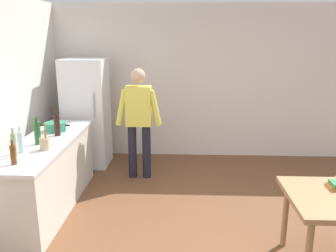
{
  "coord_description": "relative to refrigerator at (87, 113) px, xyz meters",
  "views": [
    {
      "loc": [
        -0.29,
        -3.34,
        2.19
      ],
      "look_at": [
        -0.49,
        1.34,
        0.97
      ],
      "focal_mm": 37.88,
      "sensor_mm": 36.0,
      "label": 1
    }
  ],
  "objects": [
    {
      "name": "kitchen_counter",
      "position": [
        -0.1,
        -1.6,
        -0.45
      ],
      "size": [
        0.64,
        2.2,
        0.9
      ],
      "color": "beige",
      "rests_on": "ground_plane"
    },
    {
      "name": "person",
      "position": [
        0.95,
        -0.55,
        0.08
      ],
      "size": [
        0.7,
        0.22,
        1.7
      ],
      "color": "#1E1E2D",
      "rests_on": "ground_plane"
    },
    {
      "name": "bottle_beer_brown",
      "position": [
        -0.1,
        -2.41,
        0.11
      ],
      "size": [
        0.06,
        0.06,
        0.26
      ],
      "color": "#5B3314",
      "rests_on": "kitchen_counter"
    },
    {
      "name": "cooking_pot",
      "position": [
        -0.13,
        -1.13,
        0.06
      ],
      "size": [
        0.4,
        0.28,
        0.12
      ],
      "color": "#2D845B",
      "rests_on": "kitchen_counter"
    },
    {
      "name": "utensil_jar",
      "position": [
        0.04,
        -1.94,
        0.08
      ],
      "size": [
        0.11,
        0.11,
        0.32
      ],
      "color": "tan",
      "rests_on": "kitchen_counter"
    },
    {
      "name": "ground_plane",
      "position": [
        1.9,
        -2.4,
        -0.9
      ],
      "size": [
        14.0,
        14.0,
        0.0
      ],
      "primitive_type": "plane",
      "color": "brown"
    },
    {
      "name": "bottle_wine_green",
      "position": [
        -0.12,
        -1.73,
        0.15
      ],
      "size": [
        0.08,
        0.08,
        0.34
      ],
      "color": "#1E5123",
      "rests_on": "kitchen_counter"
    },
    {
      "name": "refrigerator",
      "position": [
        0.0,
        0.0,
        0.0
      ],
      "size": [
        0.7,
        0.67,
        1.8
      ],
      "color": "white",
      "rests_on": "ground_plane"
    },
    {
      "name": "bottle_vinegar_tall",
      "position": [
        -0.2,
        -2.19,
        0.14
      ],
      "size": [
        0.06,
        0.06,
        0.32
      ],
      "color": "gray",
      "rests_on": "kitchen_counter"
    },
    {
      "name": "wall_back",
      "position": [
        1.9,
        0.6,
        0.45
      ],
      "size": [
        6.4,
        0.12,
        2.7
      ],
      "primitive_type": "cube",
      "color": "silver",
      "rests_on": "ground_plane"
    },
    {
      "name": "bottle_wine_dark",
      "position": [
        -0.02,
        -1.35,
        0.15
      ],
      "size": [
        0.08,
        0.08,
        0.34
      ],
      "color": "black",
      "rests_on": "kitchen_counter"
    },
    {
      "name": "bottle_water_clear",
      "position": [
        -0.19,
        -2.05,
        0.13
      ],
      "size": [
        0.07,
        0.07,
        0.3
      ],
      "color": "silver",
      "rests_on": "kitchen_counter"
    }
  ]
}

